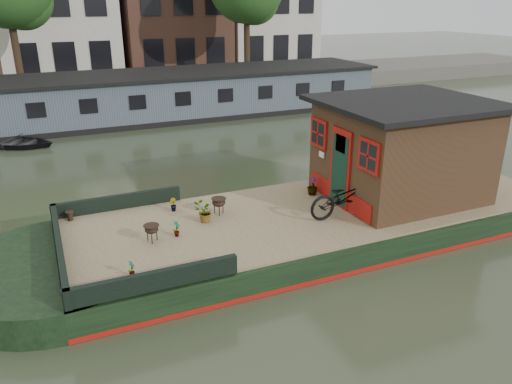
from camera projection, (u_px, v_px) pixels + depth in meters
name	position (u px, v px, depth m)	size (l,w,h in m)	color
ground	(322.00, 232.00, 12.18)	(120.00, 120.00, 0.00)	#2B3521
houseboat_hull	(273.00, 232.00, 11.58)	(14.01, 4.02, 0.60)	black
houseboat_deck	(323.00, 209.00, 11.95)	(11.80, 3.80, 0.05)	#9E8A62
bow_bulwark	(105.00, 240.00, 9.98)	(3.00, 4.00, 0.35)	black
cabin	(402.00, 148.00, 12.31)	(4.00, 3.50, 2.42)	black
bicycle	(345.00, 197.00, 11.35)	(0.62, 1.77, 0.93)	black
potted_plant_a	(176.00, 228.00, 10.46)	(0.20, 0.13, 0.37)	brown
potted_plant_b	(173.00, 205.00, 11.74)	(0.17, 0.14, 0.31)	brown
potted_plant_c	(204.00, 212.00, 11.11)	(0.43, 0.37, 0.48)	#9A322C
potted_plant_d	(313.00, 186.00, 12.67)	(0.27, 0.27, 0.48)	brown
potted_plant_e	(132.00, 269.00, 8.95)	(0.17, 0.12, 0.33)	brown
brazier_front	(152.00, 233.00, 10.24)	(0.34, 0.34, 0.37)	black
brazier_rear	(219.00, 206.00, 11.55)	(0.36, 0.36, 0.39)	black
bollard_port	(70.00, 216.00, 11.25)	(0.19, 0.19, 0.22)	black
bollard_stbd	(158.00, 277.00, 8.81)	(0.18, 0.18, 0.20)	black
dinghy	(17.00, 139.00, 19.10)	(2.05, 2.88, 0.60)	black
far_houseboat	(172.00, 96.00, 23.76)	(20.40, 4.40, 2.11)	#46515D
quay	(144.00, 86.00, 29.50)	(60.00, 6.00, 0.90)	#47443F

